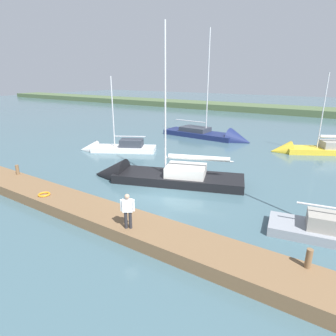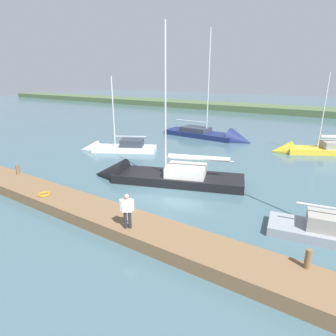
% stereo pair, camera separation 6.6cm
% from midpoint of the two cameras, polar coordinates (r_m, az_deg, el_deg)
% --- Properties ---
extents(ground_plane, '(200.00, 200.00, 0.00)m').
position_cam_midpoint_polar(ground_plane, '(17.76, -0.76, -5.19)').
color(ground_plane, '#42606B').
extents(far_shoreline, '(180.00, 8.00, 2.40)m').
position_cam_midpoint_polar(far_shoreline, '(61.21, 24.97, 9.78)').
color(far_shoreline, '#4C603D').
rests_on(far_shoreline, ground_plane).
extents(dock_pier, '(24.68, 2.17, 0.60)m').
position_cam_midpoint_polar(dock_pier, '(14.45, -11.15, -9.95)').
color(dock_pier, brown).
rests_on(dock_pier, ground_plane).
extents(mooring_post_near, '(0.22, 0.22, 0.73)m').
position_cam_midpoint_polar(mooring_post_near, '(11.42, 26.37, -15.96)').
color(mooring_post_near, brown).
rests_on(mooring_post_near, dock_pier).
extents(mooring_post_far, '(0.22, 0.22, 0.66)m').
position_cam_midpoint_polar(mooring_post_far, '(21.80, -27.77, -0.27)').
color(mooring_post_far, brown).
rests_on(mooring_post_far, dock_pier).
extents(life_ring_buoy, '(0.66, 0.66, 0.10)m').
position_cam_midpoint_polar(life_ring_buoy, '(17.49, -23.44, -4.83)').
color(life_ring_buoy, orange).
rests_on(life_ring_buoy, dock_pier).
extents(sailboat_far_right, '(7.34, 5.12, 7.81)m').
position_cam_midpoint_polar(sailboat_far_right, '(28.24, -10.72, 3.72)').
color(sailboat_far_right, white).
rests_on(sailboat_far_right, ground_plane).
extents(sailboat_behind_pier, '(10.93, 3.37, 13.20)m').
position_cam_midpoint_polar(sailboat_behind_pier, '(33.87, 9.38, 6.10)').
color(sailboat_behind_pier, navy).
rests_on(sailboat_behind_pier, ground_plane).
extents(sailboat_near_dock, '(7.90, 5.48, 8.24)m').
position_cam_midpoint_polar(sailboat_near_dock, '(30.23, 26.39, 3.05)').
color(sailboat_near_dock, gold).
rests_on(sailboat_near_dock, ground_plane).
extents(sailboat_far_left, '(10.77, 5.94, 11.27)m').
position_cam_midpoint_polar(sailboat_far_left, '(19.94, -3.00, -1.86)').
color(sailboat_far_left, black).
rests_on(sailboat_far_left, ground_plane).
extents(person_on_dock, '(0.53, 0.43, 1.62)m').
position_cam_midpoint_polar(person_on_dock, '(12.50, -8.04, -8.11)').
color(person_on_dock, '#28282D').
rests_on(person_on_dock, dock_pier).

